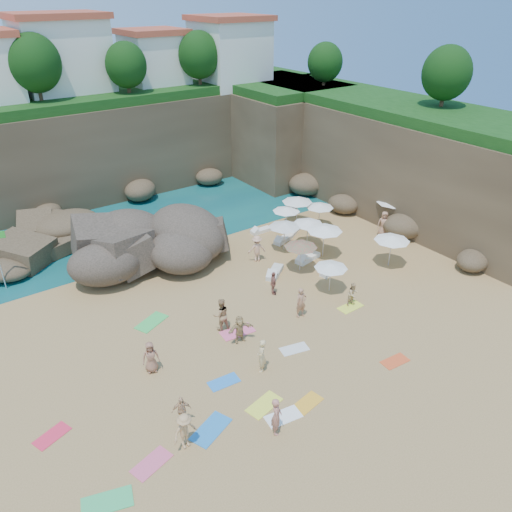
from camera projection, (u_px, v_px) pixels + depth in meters
ground at (258, 316)px, 28.85m from camera, size 120.00×120.00×0.00m
seawater at (84, 176)px, 50.28m from camera, size 120.00×120.00×0.00m
cliff_back at (117, 145)px, 45.83m from camera, size 44.00×8.00×8.00m
cliff_right at (384, 157)px, 42.41m from camera, size 8.00×30.00×8.00m
cliff_corner at (279, 132)px, 49.95m from camera, size 10.00×12.00×8.00m
clifftop_buildings at (113, 59)px, 43.44m from camera, size 28.48×9.48×7.00m
clifftop_trees at (164, 65)px, 39.88m from camera, size 35.60×23.82×4.40m
rock_outcrop at (165, 266)px, 34.04m from camera, size 10.71×9.59×3.52m
parasol_0 at (285, 225)px, 35.18m from camera, size 2.29×2.29×2.17m
parasol_1 at (297, 200)px, 39.05m from camera, size 2.40×2.40×2.26m
parasol_2 at (320, 205)px, 38.60m from camera, size 2.15×2.15×2.03m
parasol_3 at (286, 209)px, 38.05m from camera, size 2.10×2.10×1.99m
parasol_4 at (393, 200)px, 38.66m from camera, size 2.51×2.51×2.37m
parasol_6 at (301, 245)px, 32.62m from camera, size 2.21×2.21×2.09m
parasol_7 at (308, 222)px, 35.71m from camera, size 2.24×2.24×2.12m
parasol_8 at (392, 238)px, 33.13m from camera, size 2.38×2.38×2.25m
parasol_9 at (325, 228)px, 34.25m from camera, size 2.49×2.49×2.36m
parasol_11 at (331, 266)px, 30.40m from camera, size 2.07×2.07×1.96m
lounger_0 at (283, 239)px, 37.26m from camera, size 1.91×1.13×0.28m
lounger_1 at (261, 231)px, 38.64m from camera, size 1.70×0.58×0.26m
lounger_2 at (294, 231)px, 38.61m from camera, size 1.61×1.25×0.24m
lounger_3 at (330, 271)px, 33.11m from camera, size 1.74×0.89×0.26m
lounger_4 at (308, 258)px, 34.68m from camera, size 2.10×1.04×0.31m
lounger_5 at (275, 272)px, 32.93m from camera, size 2.00×1.72×0.31m
towel_0 at (211, 429)px, 21.44m from camera, size 2.13×1.60×0.03m
towel_1 at (152, 463)px, 19.91m from camera, size 1.80×1.24×0.03m
towel_2 at (307, 403)px, 22.79m from camera, size 1.62×1.00×0.03m
towel_3 at (107, 502)px, 18.41m from camera, size 2.05×1.43×0.03m
towel_4 at (264, 405)px, 22.69m from camera, size 1.87×1.21×0.03m
towel_5 at (283, 417)px, 22.07m from camera, size 1.71×1.04×0.03m
towel_7 at (52, 436)px, 21.13m from camera, size 1.66×1.21×0.03m
towel_8 at (224, 382)px, 24.01m from camera, size 1.57×0.88×0.03m
towel_9 at (237, 332)px, 27.50m from camera, size 1.95×1.12×0.03m
towel_10 at (395, 361)px, 25.34m from camera, size 1.52×0.85×0.03m
towel_11 at (152, 322)px, 28.29m from camera, size 2.15×1.66×0.03m
towel_12 at (350, 307)px, 29.63m from camera, size 1.56×0.79×0.03m
towel_13 at (294, 349)px, 26.20m from camera, size 1.63×1.07×0.03m
person_stand_0 at (276, 416)px, 20.91m from camera, size 0.75×0.80×1.84m
person_stand_1 at (221, 315)px, 27.29m from camera, size 1.07×0.90×1.93m
person_stand_2 at (257, 249)px, 34.21m from camera, size 1.33×0.93×1.91m
person_stand_3 at (273, 283)px, 30.57m from camera, size 0.78×0.96×1.54m
person_stand_4 at (384, 224)px, 37.77m from camera, size 1.06×1.01×1.94m
person_stand_5 at (87, 252)px, 33.87m from camera, size 1.69×0.55×1.80m
person_stand_6 at (262, 356)px, 24.36m from camera, size 0.73×0.79×1.80m
person_lie_0 at (186, 443)px, 20.55m from camera, size 1.30×1.83×0.46m
person_lie_1 at (182, 420)px, 21.68m from camera, size 1.26×1.64×0.35m
person_lie_2 at (152, 367)px, 24.61m from camera, size 1.28×1.86×0.45m
person_lie_3 at (240, 338)px, 26.69m from camera, size 1.63×1.73×0.42m
person_lie_4 at (301, 313)px, 28.72m from camera, size 0.86×1.88×0.44m
person_lie_5 at (352, 301)px, 29.74m from camera, size 0.79×1.49×0.55m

